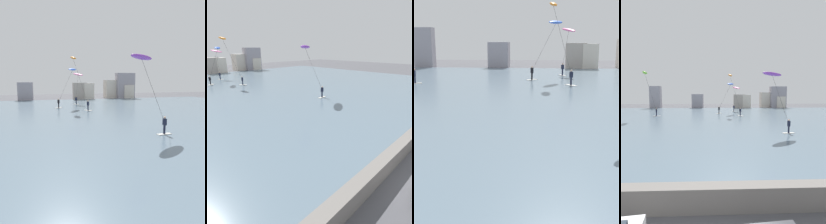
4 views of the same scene
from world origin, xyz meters
TOP-DOWN VIEW (x-y plane):
  - seawall_barrier at (0.00, 3.43)m, footprint 60.00×0.70m
  - water_bay at (0.00, 30.13)m, footprint 84.00×52.00m
  - far_shore_buildings at (8.34, 57.50)m, footprint 43.59×5.41m
  - kitesurfer_orange at (3.86, 35.92)m, footprint 3.07×3.78m
  - kitesurfer_blue at (3.75, 40.02)m, footprint 4.61×3.48m
  - kitesurfer_pink at (5.89, 45.98)m, footprint 2.48×4.27m
  - kitesurfer_purple at (7.52, 18.86)m, footprint 3.88×3.43m

SIDE VIEW (x-z plane):
  - water_bay at x=0.00m, z-range 0.00..0.10m
  - seawall_barrier at x=0.00m, z-range 0.00..1.03m
  - far_shore_buildings at x=8.34m, z-range -0.76..6.21m
  - kitesurfer_pink at x=5.89m, z-range 2.37..8.82m
  - kitesurfer_blue at x=3.75m, z-range 2.76..9.84m
  - kitesurfer_purple at x=7.52m, z-range 2.81..10.02m
  - kitesurfer_orange at x=3.86m, z-range 2.99..11.81m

